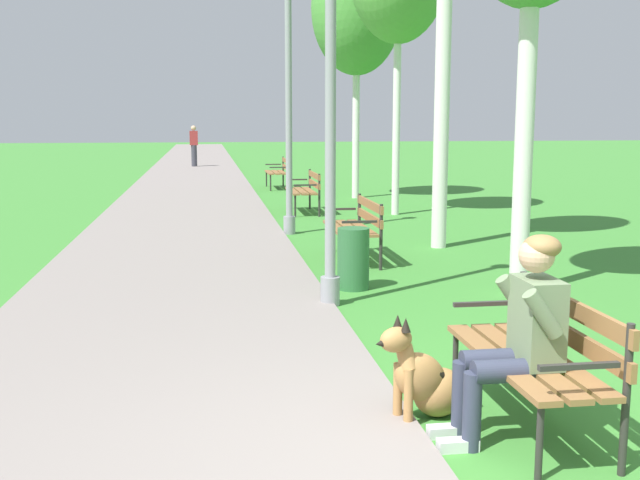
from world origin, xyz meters
The scene contains 12 objects.
paved_path centered at (-1.79, 24.00, 0.02)m, with size 3.35×60.00×0.04m, color gray.
park_bench_near centered at (0.62, 0.68, 0.51)m, with size 0.55×1.50×0.85m.
park_bench_mid centered at (0.61, 6.40, 0.51)m, with size 0.55×1.50×0.85m.
park_bench_far centered at (0.63, 11.82, 0.51)m, with size 0.55×1.50×0.85m.
park_bench_furthest centered at (0.63, 17.36, 0.51)m, with size 0.55×1.50×0.85m.
person_seated_on_near_bench centered at (0.41, 0.52, 0.68)m, with size 0.74×0.49×1.25m.
dog_shepherd centered at (-0.03, 0.91, 0.26)m, with size 0.81×0.43×0.71m.
lamp_post_near centered at (-0.15, 3.99, 2.35)m, with size 0.24×0.24×4.55m.
lamp_post_mid centered at (-0.02, 8.96, 2.33)m, with size 0.24×0.24×4.51m.
birch_tree_fifth centered at (2.22, 14.56, 4.48)m, with size 2.15×2.30×6.07m.
litter_bin centered at (0.24, 4.70, 0.35)m, with size 0.36×0.36×0.70m, color #2D6638.
pedestrian_distant centered at (-1.81, 27.12, 0.84)m, with size 0.32×0.22×1.65m.
Camera 1 is at (-1.40, -3.60, 1.92)m, focal length 42.65 mm.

